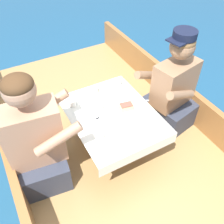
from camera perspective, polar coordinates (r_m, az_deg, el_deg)
name	(u,v)px	position (r m, az deg, el deg)	size (l,w,h in m)	color
ground_plane	(110,157)	(2.59, -0.40, -10.34)	(60.00, 60.00, 0.00)	navy
boat_deck	(110,149)	(2.48, -0.41, -8.57)	(1.80, 3.44, 0.26)	#A87F4C
gunwale_port	(12,169)	(2.15, -21.82, -12.05)	(0.06, 3.44, 0.32)	#936033
gunwale_starboard	(185,99)	(2.67, 16.25, 2.81)	(0.06, 3.44, 0.32)	#936033
cockpit_table	(112,117)	(2.10, 0.00, -1.13)	(0.68, 0.86, 0.39)	#B2B2B7
person_port	(37,143)	(1.92, -16.77, -6.85)	(0.56, 0.50, 1.01)	#333847
person_starboard	(173,90)	(2.37, 13.70, 4.84)	(0.58, 0.52, 0.97)	#333847
plate_sandwich	(126,109)	(2.11, 3.25, 0.72)	(0.19, 0.19, 0.01)	white
plate_bread	(121,132)	(1.93, 2.19, -4.48)	(0.20, 0.20, 0.01)	white
sandwich	(126,106)	(2.09, 3.28, 1.27)	(0.13, 0.10, 0.05)	#E0BC7F
bowl_port_near	(108,92)	(2.25, -0.89, 4.63)	(0.12, 0.12, 0.04)	white
bowl_starboard_near	(96,106)	(2.11, -3.76, 1.29)	(0.13, 0.13, 0.04)	white
bowl_center_far	(148,119)	(2.02, 8.34, -1.55)	(0.13, 0.13, 0.04)	white
coffee_cup_port	(73,102)	(2.15, -9.01, 2.16)	(0.09, 0.07, 0.06)	white
coffee_cup_starboard	(117,82)	(2.35, 1.23, 6.84)	(0.10, 0.07, 0.07)	white
coffee_cup_center	(99,136)	(1.87, -2.93, -5.44)	(0.09, 0.07, 0.06)	white
tin_can	(95,90)	(2.28, -3.91, 5.13)	(0.07, 0.07, 0.05)	silver
utensil_knife_starboard	(90,102)	(2.18, -5.11, 2.24)	(0.03, 0.17, 0.00)	silver
utensil_spoon_starboard	(107,118)	(2.03, -1.19, -1.37)	(0.12, 0.14, 0.01)	silver
utensil_fork_starboard	(92,121)	(2.02, -4.56, -2.03)	(0.17, 0.03, 0.00)	silver
utensil_spoon_center	(136,101)	(2.19, 5.52, 2.45)	(0.16, 0.08, 0.01)	silver
utensil_fork_port	(153,128)	(1.98, 9.38, -3.68)	(0.08, 0.17, 0.00)	silver
utensil_spoon_port	(129,94)	(2.27, 4.00, 4.22)	(0.16, 0.09, 0.01)	silver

